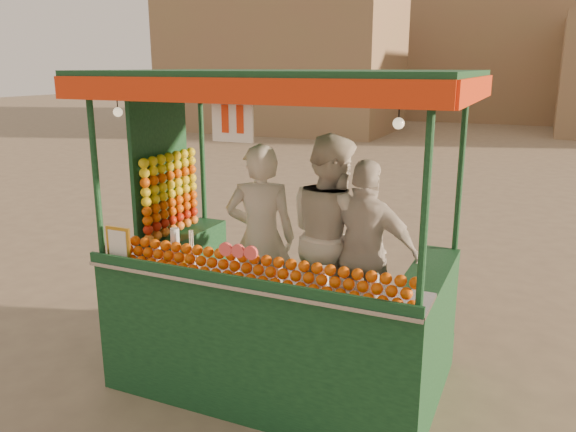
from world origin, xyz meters
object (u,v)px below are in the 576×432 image
at_px(vendor_right, 365,255).
at_px(vendor_left, 261,239).
at_px(juice_cart, 271,289).
at_px(vendor_middle, 332,236).

bearing_deg(vendor_right, vendor_left, 6.50).
bearing_deg(juice_cart, vendor_right, 32.37).
relative_size(vendor_left, vendor_middle, 0.95).
bearing_deg(juice_cart, vendor_middle, 58.62).
bearing_deg(juice_cart, vendor_left, 126.80).
bearing_deg(vendor_middle, vendor_right, -156.19).
distance_m(juice_cart, vendor_right, 0.91).
bearing_deg(vendor_middle, juice_cart, 101.28).
xyz_separation_m(juice_cart, vendor_right, (0.73, 0.46, 0.28)).
relative_size(vendor_middle, vendor_right, 1.11).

